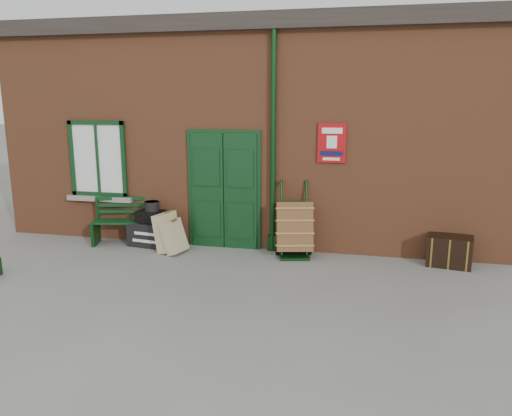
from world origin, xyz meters
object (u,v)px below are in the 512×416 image
(houdini_trunk, at_px, (154,234))
(porter_trolley, at_px, (294,228))
(dark_trunk, at_px, (450,251))
(bench, at_px, (133,220))

(houdini_trunk, distance_m, porter_trolley, 2.77)
(houdini_trunk, xyz_separation_m, dark_trunk, (5.46, 0.00, 0.03))
(porter_trolley, distance_m, dark_trunk, 2.71)
(houdini_trunk, bearing_deg, dark_trunk, 7.78)
(bench, bearing_deg, porter_trolley, -14.99)
(bench, distance_m, porter_trolley, 3.23)
(bench, bearing_deg, dark_trunk, -13.97)
(bench, height_order, dark_trunk, bench)
(bench, distance_m, dark_trunk, 5.93)
(dark_trunk, bearing_deg, bench, -170.55)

